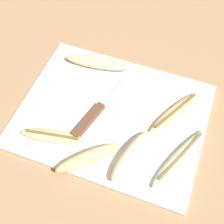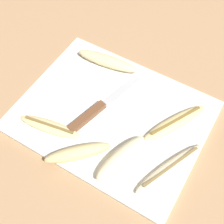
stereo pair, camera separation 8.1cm
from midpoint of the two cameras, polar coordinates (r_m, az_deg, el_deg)
ground_plane at (r=0.83m, az=2.79°, el=-1.04°), size 4.00×4.00×0.00m
cutting_board at (r=0.83m, az=2.81°, el=-0.82°), size 0.48×0.38×0.01m
knife at (r=0.81m, az=-0.57°, el=-0.24°), size 0.08×0.25×0.02m
banana_golden_short at (r=0.82m, az=14.31°, el=-2.08°), size 0.12×0.19×0.02m
banana_pale_long at (r=0.74m, az=4.83°, el=-8.58°), size 0.08×0.16×0.03m
banana_bright_far at (r=0.76m, az=13.72°, el=-10.22°), size 0.11×0.20×0.02m
banana_mellow_near at (r=0.80m, az=-8.51°, el=-2.88°), size 0.17×0.07×0.02m
banana_soft_right at (r=0.91m, az=1.75°, el=9.11°), size 0.19×0.06×0.03m
banana_spotted_left at (r=0.75m, az=-3.16°, el=-7.71°), size 0.14×0.14×0.03m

